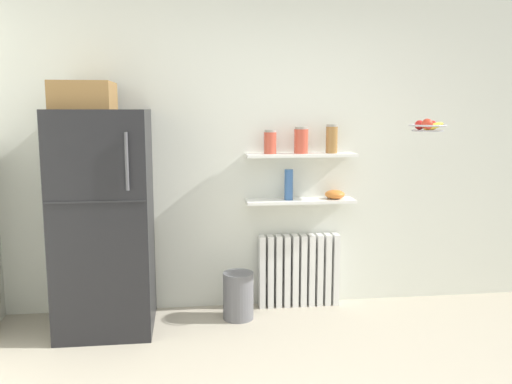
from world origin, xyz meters
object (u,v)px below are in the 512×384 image
Objects in this scene: refrigerator at (103,215)px; hanging_fruit_basket at (428,126)px; storage_jar_0 at (270,142)px; trash_bin at (238,296)px; storage_jar_1 at (301,140)px; vase at (289,185)px; shelf_bowl at (335,194)px; radiator at (299,270)px; storage_jar_2 at (332,139)px.

refrigerator reaches higher than hanging_fruit_basket.
refrigerator is at bearing 176.06° from hanging_fruit_basket.
storage_jar_0 reaches higher than trash_bin.
vase is at bearing 180.00° from storage_jar_1.
storage_jar_0 reaches higher than vase.
shelf_bowl is at bearing 13.52° from trash_bin.
radiator is 1.81× the size of trash_bin.
vase is at bearing 24.43° from trash_bin.
radiator reaches higher than trash_bin.
vase is 1.53× the size of shelf_bowl.
trash_bin is at bearing 171.71° from hanging_fruit_basket.
trash_bin is (-0.29, -0.20, -1.23)m from storage_jar_0.
shelf_bowl reaches higher than trash_bin.
storage_jar_2 is 0.94× the size of vase.
hanging_fruit_basket is (2.47, -0.17, 0.67)m from refrigerator.
storage_jar_1 is at bearing 155.35° from hanging_fruit_basket.
radiator is at bearing 6.63° from storage_jar_0.
hanging_fruit_basket is (0.90, -0.44, 1.24)m from radiator.
storage_jar_2 is 0.83× the size of hanging_fruit_basket.
hanging_fruit_basket is at bearing -32.78° from storage_jar_2.
refrigerator is 7.85× the size of storage_jar_2.
radiator is 3.53× the size of storage_jar_0.
vase is 0.88× the size of hanging_fruit_basket.
hanging_fruit_basket reaches higher than vase.
storage_jar_2 is (0.26, -0.03, 1.13)m from radiator.
trash_bin is at bearing -155.57° from vase.
radiator is 0.60m from trash_bin.
radiator is 0.76m from vase.
trash_bin is 1.32× the size of hanging_fruit_basket.
storage_jar_2 reaches higher than storage_jar_0.
storage_jar_0 is 1.27m from trash_bin.
storage_jar_1 is 1.00m from hanging_fruit_basket.
storage_jar_0 is 1.18× the size of shelf_bowl.
shelf_bowl reaches higher than radiator.
refrigerator is at bearing -172.62° from shelf_bowl.
storage_jar_0 is 1.24m from hanging_fruit_basket.
refrigerator is 1.70m from radiator.
storage_jar_1 is (0.00, -0.03, 1.12)m from radiator.
refrigerator reaches higher than vase.
refrigerator is at bearing -170.19° from radiator.
shelf_bowl is (0.04, 0.00, -0.47)m from storage_jar_2.
storage_jar_1 reaches higher than shelf_bowl.
storage_jar_1 is (1.57, 0.24, 0.54)m from refrigerator.
hanging_fruit_basket is at bearing -8.29° from trash_bin.
storage_jar_2 is 1.50m from trash_bin.
refrigerator is 8.54× the size of storage_jar_1.
radiator is 1.14m from storage_jar_0.
refrigerator is at bearing -170.67° from vase.
refrigerator is 1.50m from vase.
radiator is 4.15× the size of shelf_bowl.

